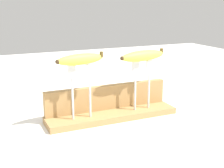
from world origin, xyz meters
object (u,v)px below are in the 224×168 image
at_px(banana_raised_right, 143,56).
at_px(fork_stand_left, 81,87).
at_px(banana_raised_left, 80,59).
at_px(fork_stand_right, 142,80).

bearing_deg(banana_raised_right, fork_stand_left, 180.00).
relative_size(banana_raised_left, banana_raised_right, 0.89).
bearing_deg(banana_raised_right, fork_stand_right, 10.72).
xyz_separation_m(banana_raised_left, banana_raised_right, (0.22, 0.00, -0.00)).
xyz_separation_m(fork_stand_right, banana_raised_right, (-0.00, -0.00, 0.09)).
bearing_deg(banana_raised_left, fork_stand_right, 0.00).
xyz_separation_m(fork_stand_left, fork_stand_right, (0.22, 0.00, -0.00)).
bearing_deg(fork_stand_right, banana_raised_left, -180.00).
distance_m(fork_stand_right, banana_raised_right, 0.09).
relative_size(fork_stand_right, banana_raised_left, 1.03).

